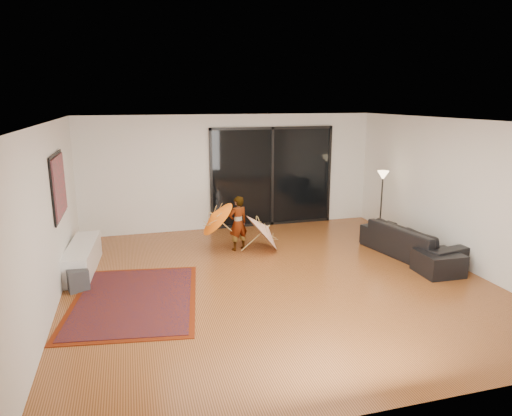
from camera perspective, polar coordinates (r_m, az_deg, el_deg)
name	(u,v)px	position (r m, az deg, el deg)	size (l,w,h in m)	color
floor	(277,280)	(7.96, 2.61, -9.02)	(7.00, 7.00, 0.00)	#A2582C
ceiling	(279,121)	(7.36, 2.84, 10.79)	(7.00, 7.00, 0.00)	white
wall_back	(232,172)	(10.86, -3.08, 4.50)	(7.00, 7.00, 0.00)	silver
wall_front	(395,285)	(4.51, 16.95, -9.22)	(7.00, 7.00, 0.00)	silver
wall_left	(49,219)	(7.28, -24.47, -1.22)	(7.00, 7.00, 0.00)	silver
wall_right	(457,193)	(9.24, 23.81, 1.76)	(7.00, 7.00, 0.00)	silver
sliding_door	(272,177)	(11.11, 2.02, 3.93)	(3.06, 0.07, 2.40)	black
painting	(59,186)	(8.18, -23.42, 2.55)	(0.04, 1.28, 1.08)	black
media_console	(82,258)	(8.88, -20.88, -5.81)	(0.44, 1.77, 0.49)	white
speaker	(78,280)	(8.05, -21.38, -8.34)	(0.31, 0.31, 0.36)	#424244
persian_rug	(135,299)	(7.47, -14.93, -10.98)	(2.24, 2.86, 0.02)	#631D08
sofa	(411,241)	(9.53, 18.82, -3.91)	(2.14, 0.84, 0.62)	black
ottoman	(439,263)	(8.80, 21.85, -6.39)	(0.70, 0.70, 0.40)	black
floor_lamp	(382,185)	(10.58, 15.52, 2.81)	(0.26, 0.26, 1.49)	black
child	(238,223)	(9.33, -2.26, -1.92)	(0.41, 0.27, 1.14)	#999999
parasol_orange	(212,218)	(9.13, -5.56, -1.23)	(0.70, 0.83, 0.87)	orange
parasol_white	(268,226)	(9.36, 1.53, -2.26)	(0.76, 0.96, 0.99)	white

